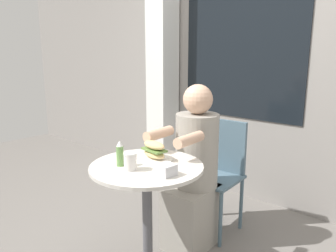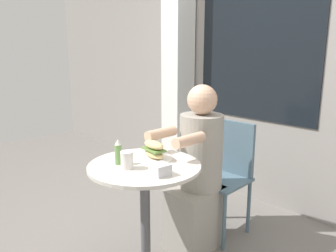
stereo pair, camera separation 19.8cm
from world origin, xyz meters
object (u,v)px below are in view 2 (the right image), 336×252
at_px(diner_chair, 227,167).
at_px(condiment_bottle, 118,152).
at_px(seated_diner, 198,178).
at_px(cafe_table, 145,197).
at_px(drink_cup, 127,160).
at_px(sandwich_on_plate, 154,151).

xyz_separation_m(diner_chair, condiment_bottle, (-0.06, -0.95, 0.30)).
bearing_deg(diner_chair, condiment_bottle, 82.78).
bearing_deg(diner_chair, seated_diner, 87.80).
bearing_deg(diner_chair, cafe_table, 89.32).
xyz_separation_m(cafe_table, seated_diner, (-0.03, 0.50, -0.02)).
xyz_separation_m(seated_diner, drink_cup, (0.02, -0.61, 0.28)).
bearing_deg(seated_diner, cafe_table, 90.36).
xyz_separation_m(cafe_table, sandwich_on_plate, (-0.04, 0.10, 0.25)).
distance_m(cafe_table, seated_diner, 0.50).
xyz_separation_m(sandwich_on_plate, condiment_bottle, (-0.06, -0.21, 0.02)).
bearing_deg(condiment_bottle, diner_chair, 86.20).
distance_m(diner_chair, drink_cup, 1.00).
distance_m(seated_diner, condiment_bottle, 0.68).
bearing_deg(cafe_table, condiment_bottle, -133.39).
distance_m(cafe_table, sandwich_on_plate, 0.28).
bearing_deg(sandwich_on_plate, diner_chair, 90.14).
height_order(sandwich_on_plate, condiment_bottle, condiment_bottle).
relative_size(diner_chair, condiment_bottle, 5.83).
distance_m(cafe_table, condiment_bottle, 0.32).
distance_m(seated_diner, sandwich_on_plate, 0.48).
distance_m(diner_chair, condiment_bottle, 1.00).
xyz_separation_m(seated_diner, condiment_bottle, (-0.07, -0.61, 0.30)).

